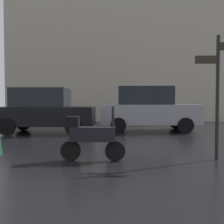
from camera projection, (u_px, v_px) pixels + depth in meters
parked_scooter at (91, 136)px, 6.08m from camera, size 1.47×0.32×1.23m
parked_car_left at (45, 110)px, 11.47m from camera, size 4.08×2.07×1.90m
parked_car_right at (148, 109)px, 12.21m from camera, size 4.35×2.03×2.00m
street_signpost at (218, 85)px, 6.15m from camera, size 1.08×0.08×2.85m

